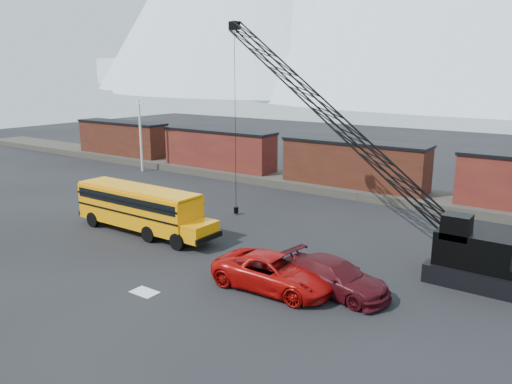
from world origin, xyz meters
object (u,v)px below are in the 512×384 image
red_pickup (274,272)px  maroon_suv (335,277)px  school_bus (142,208)px  crawler_crane (336,121)px

red_pickup → maroon_suv: bearing=-65.2°
school_bus → red_pickup: 12.90m
school_bus → maroon_suv: size_ratio=1.97×
crawler_crane → school_bus: bearing=-151.7°
crawler_crane → maroon_suv: bearing=-62.1°
red_pickup → crawler_crane: bearing=4.9°
red_pickup → maroon_suv: 3.08m
school_bus → red_pickup: (12.63, -2.47, -0.89)m
maroon_suv → crawler_crane: size_ratio=0.27×
school_bus → red_pickup: bearing=-11.1°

